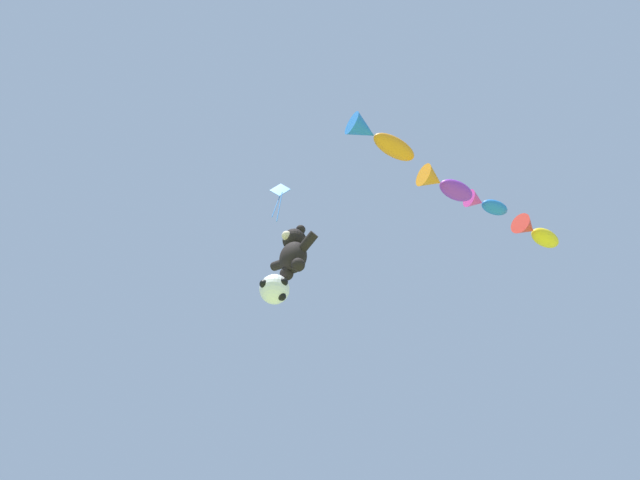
% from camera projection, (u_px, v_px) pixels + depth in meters
% --- Properties ---
extents(teddy_bear_kite, '(1.91, 0.84, 1.94)m').
position_uv_depth(teddy_bear_kite, '(293.00, 252.00, 12.68)').
color(teddy_bear_kite, black).
extents(soccer_ball_kite, '(0.92, 0.92, 0.85)m').
position_uv_depth(soccer_ball_kite, '(275.00, 289.00, 11.77)').
color(soccer_ball_kite, white).
extents(fish_kite_tangerine, '(1.28, 2.53, 0.80)m').
position_uv_depth(fish_kite_tangerine, '(379.00, 138.00, 13.62)').
color(fish_kite_tangerine, orange).
extents(fish_kite_violet, '(1.32, 2.14, 0.83)m').
position_uv_depth(fish_kite_violet, '(444.00, 185.00, 14.44)').
color(fish_kite_violet, purple).
extents(fish_kite_cobalt, '(1.19, 1.73, 0.68)m').
position_uv_depth(fish_kite_cobalt, '(485.00, 204.00, 15.38)').
color(fish_kite_cobalt, blue).
extents(fish_kite_goldfin, '(1.17, 2.09, 0.82)m').
position_uv_depth(fish_kite_goldfin, '(536.00, 233.00, 15.90)').
color(fish_kite_goldfin, yellow).
extents(diamond_kite, '(0.65, 0.59, 2.69)m').
position_uv_depth(diamond_kite, '(279.00, 195.00, 16.82)').
color(diamond_kite, blue).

